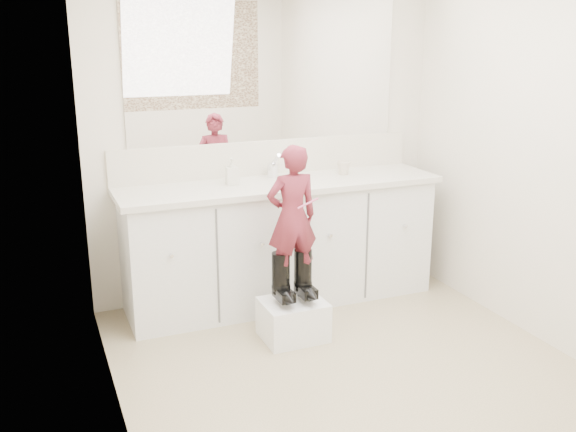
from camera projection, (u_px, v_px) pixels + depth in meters
name	position (u px, v px, depth m)	size (l,w,h in m)	color
floor	(361.00, 379.00, 3.63)	(3.00, 3.00, 0.00)	#817554
wall_back	(266.00, 132.00, 4.64)	(2.60, 2.60, 0.00)	beige
wall_left	(109.00, 194.00, 2.83)	(3.00, 3.00, 0.00)	beige
wall_right	(562.00, 154.00, 3.77)	(3.00, 3.00, 0.00)	beige
vanity_cabinet	(281.00, 245.00, 4.60)	(2.20, 0.55, 0.85)	silver
countertop	(281.00, 185.00, 4.47)	(2.28, 0.58, 0.04)	beige
backsplash	(267.00, 157.00, 4.67)	(2.28, 0.03, 0.25)	beige
mirror	(266.00, 70.00, 4.50)	(2.00, 0.02, 1.00)	white
faucet	(273.00, 170.00, 4.59)	(0.08, 0.08, 0.10)	silver
cup	(344.00, 168.00, 4.69)	(0.11, 0.11, 0.10)	beige
soap_bottle	(232.00, 171.00, 4.36)	(0.08, 0.08, 0.18)	beige
step_stool	(293.00, 320.00, 4.09)	(0.39, 0.33, 0.25)	white
boot_left	(281.00, 278.00, 4.00)	(0.12, 0.22, 0.33)	black
boot_right	(303.00, 274.00, 4.06)	(0.12, 0.22, 0.33)	black
toddler	(292.00, 217.00, 3.92)	(0.33, 0.22, 0.90)	#AF3544
toothbrush	(308.00, 203.00, 3.85)	(0.01, 0.01, 0.14)	#D1517D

